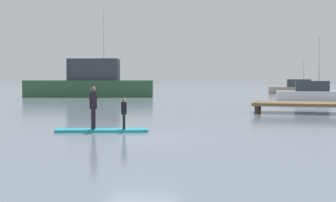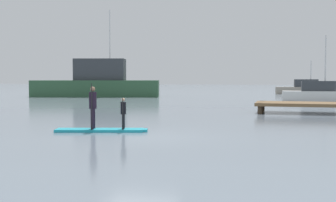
{
  "view_description": "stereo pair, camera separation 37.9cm",
  "coord_description": "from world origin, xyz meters",
  "px_view_note": "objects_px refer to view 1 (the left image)",
  "views": [
    {
      "loc": [
        4.56,
        -14.38,
        2.02
      ],
      "look_at": [
        0.25,
        2.88,
        1.09
      ],
      "focal_mm": 47.29,
      "sensor_mm": 36.0,
      "label": 1
    },
    {
      "loc": [
        4.93,
        -14.28,
        2.02
      ],
      "look_at": [
        0.25,
        2.88,
        1.09
      ],
      "focal_mm": 47.29,
      "sensor_mm": 36.0,
      "label": 2
    }
  ],
  "objects_px": {
    "fishing_boat_white_large": "(91,83)",
    "fishing_boat_green_midground": "(312,93)",
    "paddleboard_near": "(102,130)",
    "paddler_adult": "(93,105)",
    "motor_boat_small_navy": "(295,88)",
    "paddler_child_solo": "(124,112)"
  },
  "relations": [
    {
      "from": "fishing_boat_white_large",
      "to": "fishing_boat_green_midground",
      "type": "xyz_separation_m",
      "value": [
        22.58,
        -3.22,
        -0.75
      ]
    },
    {
      "from": "fishing_boat_white_large",
      "to": "fishing_boat_green_midground",
      "type": "relative_size",
      "value": 2.26
    },
    {
      "from": "paddleboard_near",
      "to": "paddler_adult",
      "type": "relative_size",
      "value": 2.03
    },
    {
      "from": "motor_boat_small_navy",
      "to": "fishing_boat_green_midground",
      "type": "bearing_deg",
      "value": -87.03
    },
    {
      "from": "paddler_child_solo",
      "to": "fishing_boat_white_large",
      "type": "xyz_separation_m",
      "value": [
        -14.04,
        28.74,
        0.67
      ]
    },
    {
      "from": "fishing_boat_white_large",
      "to": "motor_boat_small_navy",
      "type": "bearing_deg",
      "value": 31.87
    },
    {
      "from": "paddleboard_near",
      "to": "motor_boat_small_navy",
      "type": "xyz_separation_m",
      "value": [
        8.48,
        42.44,
        0.66
      ]
    },
    {
      "from": "paddler_adult",
      "to": "motor_boat_small_navy",
      "type": "distance_m",
      "value": 43.43
    },
    {
      "from": "paddler_adult",
      "to": "motor_boat_small_navy",
      "type": "height_order",
      "value": "motor_boat_small_navy"
    },
    {
      "from": "paddleboard_near",
      "to": "paddler_child_solo",
      "type": "distance_m",
      "value": 1.09
    },
    {
      "from": "fishing_boat_green_midground",
      "to": "motor_boat_small_navy",
      "type": "height_order",
      "value": "fishing_boat_green_midground"
    },
    {
      "from": "paddler_adult",
      "to": "fishing_boat_white_large",
      "type": "xyz_separation_m",
      "value": [
        -12.93,
        29.03,
        0.41
      ]
    },
    {
      "from": "fishing_boat_white_large",
      "to": "motor_boat_small_navy",
      "type": "xyz_separation_m",
      "value": [
        21.71,
        13.5,
        -0.72
      ]
    },
    {
      "from": "paddler_adult",
      "to": "fishing_boat_green_midground",
      "type": "xyz_separation_m",
      "value": [
        9.65,
        25.82,
        -0.34
      ]
    },
    {
      "from": "paddler_adult",
      "to": "motor_boat_small_navy",
      "type": "bearing_deg",
      "value": 78.33
    },
    {
      "from": "paddler_child_solo",
      "to": "motor_boat_small_navy",
      "type": "distance_m",
      "value": 42.93
    },
    {
      "from": "paddleboard_near",
      "to": "fishing_boat_green_midground",
      "type": "height_order",
      "value": "fishing_boat_green_midground"
    },
    {
      "from": "paddleboard_near",
      "to": "paddler_adult",
      "type": "distance_m",
      "value": 1.02
    },
    {
      "from": "paddleboard_near",
      "to": "fishing_boat_white_large",
      "type": "xyz_separation_m",
      "value": [
        -13.23,
        28.94,
        1.38
      ]
    },
    {
      "from": "paddleboard_near",
      "to": "motor_boat_small_navy",
      "type": "height_order",
      "value": "motor_boat_small_navy"
    },
    {
      "from": "paddler_child_solo",
      "to": "fishing_boat_green_midground",
      "type": "height_order",
      "value": "fishing_boat_green_midground"
    },
    {
      "from": "paddleboard_near",
      "to": "paddler_adult",
      "type": "bearing_deg",
      "value": -163.75
    }
  ]
}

